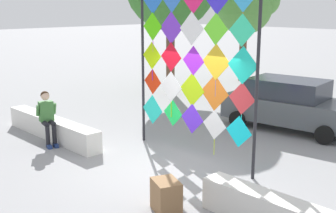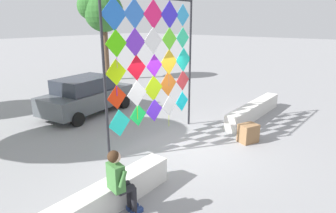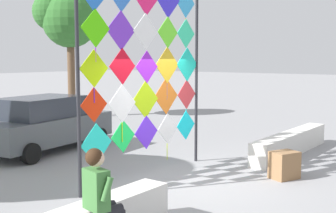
# 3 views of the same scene
# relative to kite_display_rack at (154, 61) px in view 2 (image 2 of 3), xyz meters

# --- Properties ---
(ground) EXTENTS (120.00, 120.00, 0.00)m
(ground) POSITION_rel_kite_display_rack_xyz_m (0.14, -1.09, -2.48)
(ground) COLOR gray
(plaza_ledge_left) EXTENTS (4.06, 0.46, 0.57)m
(plaza_ledge_left) POSITION_rel_kite_display_rack_xyz_m (-3.73, -1.62, -2.19)
(plaza_ledge_left) COLOR silver
(plaza_ledge_left) RESTS_ON ground
(plaza_ledge_right) EXTENTS (4.06, 0.46, 0.57)m
(plaza_ledge_right) POSITION_rel_kite_display_rack_xyz_m (4.01, -1.62, -2.19)
(plaza_ledge_right) COLOR silver
(plaza_ledge_right) RESTS_ON ground
(kite_display_rack) EXTENTS (3.71, 0.19, 4.28)m
(kite_display_rack) POSITION_rel_kite_display_rack_xyz_m (0.00, 0.00, 0.00)
(kite_display_rack) COLOR #232328
(kite_display_rack) RESTS_ON ground
(seated_vendor) EXTENTS (0.65, 0.55, 1.42)m
(seated_vendor) POSITION_rel_kite_display_rack_xyz_m (-3.26, -1.98, -1.65)
(seated_vendor) COLOR black
(seated_vendor) RESTS_ON ground
(parked_car) EXTENTS (4.00, 2.22, 1.49)m
(parked_car) POSITION_rel_kite_display_rack_xyz_m (0.34, 3.90, -1.72)
(parked_car) COLOR #4C5156
(parked_car) RESTS_ON ground
(cardboard_box_large) EXTENTS (0.67, 0.60, 0.58)m
(cardboard_box_large) POSITION_rel_kite_display_rack_xyz_m (1.63, -2.41, -2.19)
(cardboard_box_large) COLOR olive
(cardboard_box_large) RESTS_ON ground
(tree_palm_like) EXTENTS (2.47, 2.53, 5.29)m
(tree_palm_like) POSITION_rel_kite_display_rack_xyz_m (5.36, 8.75, 1.68)
(tree_palm_like) COLOR brown
(tree_palm_like) RESTS_ON ground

